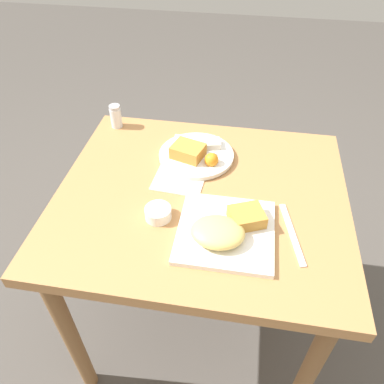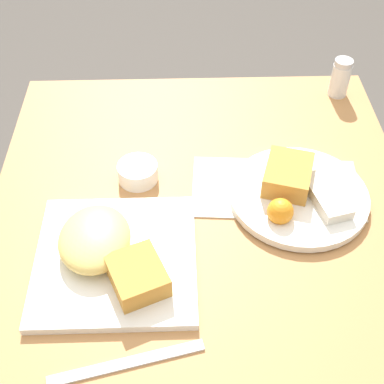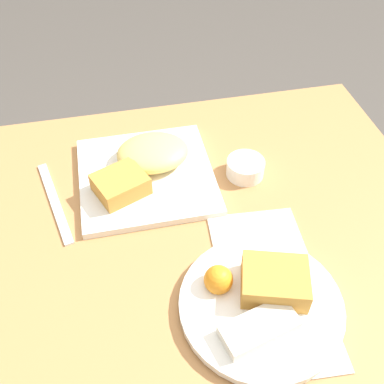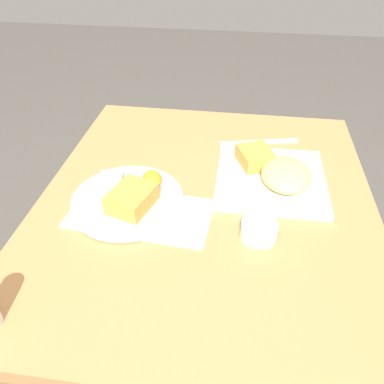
{
  "view_description": "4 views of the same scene",
  "coord_description": "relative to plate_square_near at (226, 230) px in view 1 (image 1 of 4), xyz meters",
  "views": [
    {
      "loc": [
        0.1,
        -0.79,
        1.48
      ],
      "look_at": [
        -0.02,
        -0.04,
        0.77
      ],
      "focal_mm": 35.0,
      "sensor_mm": 36.0,
      "label": 1
    },
    {
      "loc": [
        0.6,
        -0.04,
        1.41
      ],
      "look_at": [
        -0.04,
        -0.02,
        0.76
      ],
      "focal_mm": 50.0,
      "sensor_mm": 36.0,
      "label": 2
    },
    {
      "loc": [
        0.13,
        0.47,
        1.34
      ],
      "look_at": [
        0.02,
        -0.03,
        0.8
      ],
      "focal_mm": 42.0,
      "sensor_mm": 36.0,
      "label": 3
    },
    {
      "loc": [
        -0.64,
        -0.06,
        1.27
      ],
      "look_at": [
        -0.02,
        0.03,
        0.77
      ],
      "focal_mm": 35.0,
      "sensor_mm": 36.0,
      "label": 4
    }
  ],
  "objects": [
    {
      "name": "ground_plane",
      "position": [
        -0.08,
        0.15,
        -0.76
      ],
      "size": [
        8.0,
        8.0,
        0.0
      ],
      "primitive_type": "plane",
      "color": "#4C4742"
    },
    {
      "name": "dining_table",
      "position": [
        -0.08,
        0.15,
        -0.13
      ],
      "size": [
        0.84,
        0.74,
        0.74
      ],
      "color": "#B27A47",
      "rests_on": "ground_plane"
    },
    {
      "name": "menu_card",
      "position": [
        -0.15,
        0.28,
        -0.02
      ],
      "size": [
        0.17,
        0.31,
        0.0
      ],
      "rotation": [
        0.0,
        0.0,
        -0.07
      ],
      "color": "beige",
      "rests_on": "dining_table"
    },
    {
      "name": "plate_square_near",
      "position": [
        0.0,
        0.0,
        0.0
      ],
      "size": [
        0.25,
        0.25,
        0.06
      ],
      "color": "white",
      "rests_on": "dining_table"
    },
    {
      "name": "plate_oval_far",
      "position": [
        -0.13,
        0.31,
        -0.0
      ],
      "size": [
        0.24,
        0.24,
        0.05
      ],
      "color": "white",
      "rests_on": "menu_card"
    },
    {
      "name": "sauce_ramekin",
      "position": [
        -0.19,
        0.03,
        -0.0
      ],
      "size": [
        0.07,
        0.07,
        0.03
      ],
      "color": "white",
      "rests_on": "dining_table"
    },
    {
      "name": "salt_shaker",
      "position": [
        -0.44,
        0.45,
        0.01
      ],
      "size": [
        0.04,
        0.04,
        0.08
      ],
      "color": "white",
      "rests_on": "dining_table"
    },
    {
      "name": "butter_knife",
      "position": [
        0.17,
        0.03,
        -0.02
      ],
      "size": [
        0.06,
        0.21,
        0.0
      ],
      "rotation": [
        0.0,
        0.0,
        1.8
      ],
      "color": "silver",
      "rests_on": "dining_table"
    }
  ]
}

